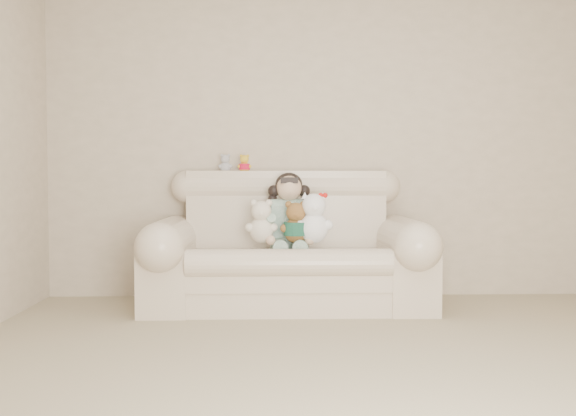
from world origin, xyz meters
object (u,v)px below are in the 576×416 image
at_px(sofa, 288,239).
at_px(brown_teddy, 296,218).
at_px(white_cat, 314,213).
at_px(seated_child, 289,211).
at_px(cream_teddy, 261,217).

relative_size(sofa, brown_teddy, 5.91).
bearing_deg(white_cat, brown_teddy, 174.68).
xyz_separation_m(seated_child, brown_teddy, (0.04, -0.21, -0.04)).
bearing_deg(brown_teddy, white_cat, -12.82).
distance_m(brown_teddy, white_cat, 0.14).
distance_m(sofa, cream_teddy, 0.28).
relative_size(seated_child, brown_teddy, 1.69).
xyz_separation_m(white_cat, cream_teddy, (-0.38, 0.03, -0.03)).
xyz_separation_m(seated_child, cream_teddy, (-0.21, -0.19, -0.04)).
xyz_separation_m(seated_child, white_cat, (0.17, -0.22, -0.00)).
bearing_deg(white_cat, seated_child, 126.24).
height_order(white_cat, cream_teddy, white_cat).
bearing_deg(cream_teddy, brown_teddy, 18.57).
distance_m(sofa, brown_teddy, 0.22).
distance_m(brown_teddy, cream_teddy, 0.25).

